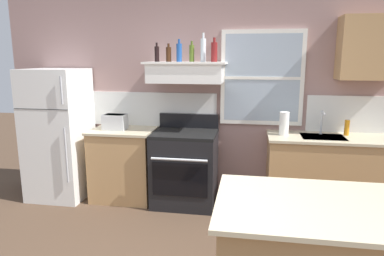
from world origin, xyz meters
TOP-DOWN VIEW (x-y plane):
  - back_wall at (0.03, 2.23)m, footprint 5.40×0.11m
  - refrigerator at (-1.90, 1.84)m, footprint 0.70×0.72m
  - counter_left_of_stove at (-1.05, 1.90)m, footprint 0.79×0.63m
  - toaster at (-1.14, 1.87)m, footprint 0.30×0.20m
  - stove_range at (-0.25, 1.86)m, footprint 0.76×0.69m
  - range_hood_shelf at (-0.25, 1.96)m, footprint 0.96×0.52m
  - bottle_balsamic_dark at (-0.60, 1.93)m, footprint 0.06×0.06m
  - bottle_brown_stout at (-0.46, 1.93)m, footprint 0.06×0.06m
  - bottle_blue_liqueur at (-0.33, 1.93)m, footprint 0.07×0.07m
  - bottle_olive_oil_square at (-0.19, 2.01)m, footprint 0.06×0.06m
  - bottle_clear_tall at (-0.05, 2.00)m, footprint 0.06×0.06m
  - bottle_red_label_wine at (0.09, 1.93)m, footprint 0.07×0.07m
  - counter_right_with_sink at (1.45, 1.90)m, footprint 1.43×0.63m
  - sink_faucet at (1.35, 2.00)m, footprint 0.03×0.17m
  - paper_towel_roll at (0.91, 1.90)m, footprint 0.11×0.11m
  - dish_soap_bottle at (1.63, 2.00)m, footprint 0.06×0.06m
  - upper_cabinet_right at (1.80, 2.04)m, footprint 0.64×0.32m

SIDE VIEW (x-z plane):
  - counter_left_of_stove at x=-1.05m, z-range 0.00..0.91m
  - counter_right_with_sink at x=1.45m, z-range 0.00..0.91m
  - stove_range at x=-0.25m, z-range -0.08..1.01m
  - refrigerator at x=-1.90m, z-range 0.00..1.66m
  - dish_soap_bottle at x=1.63m, z-range 0.91..1.09m
  - toaster at x=-1.14m, z-range 0.91..1.10m
  - paper_towel_roll at x=0.91m, z-range 0.91..1.18m
  - sink_faucet at x=1.35m, z-range 0.94..1.22m
  - back_wall at x=0.03m, z-range 0.00..2.70m
  - range_hood_shelf at x=-0.25m, z-range 1.50..1.75m
  - bottle_brown_stout at x=-0.46m, z-range 1.73..1.94m
  - bottle_balsamic_dark at x=-0.60m, z-range 1.73..1.95m
  - bottle_olive_oil_square at x=-0.19m, z-range 1.73..1.97m
  - bottle_blue_liqueur at x=-0.33m, z-range 1.72..1.99m
  - bottle_red_label_wine at x=0.09m, z-range 1.72..2.00m
  - bottle_clear_tall at x=-0.05m, z-range 1.72..2.05m
  - upper_cabinet_right at x=1.80m, z-range 1.55..2.25m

